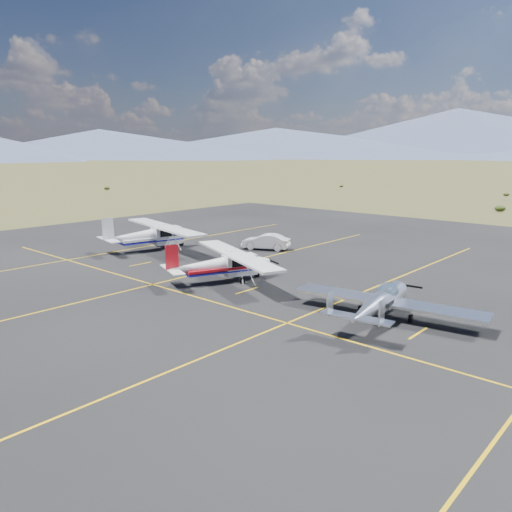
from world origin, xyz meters
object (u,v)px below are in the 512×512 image
aircraft_low_wing (382,301)px  aircraft_plain (151,235)px  sedan (266,242)px  aircraft_cessna (222,264)px

aircraft_low_wing → aircraft_plain: 23.85m
aircraft_plain → sedan: size_ratio=2.95×
aircraft_low_wing → aircraft_cessna: 11.47m
aircraft_cessna → sedan: aircraft_cessna is taller
sedan → aircraft_plain: bearing=-71.1°
aircraft_cessna → sedan: 11.34m
aircraft_cessna → sedan: size_ratio=2.55×
aircraft_cessna → aircraft_plain: (3.42, 12.14, 0.15)m
aircraft_low_wing → sedan: (10.17, 16.42, -0.35)m
aircraft_plain → sedan: aircraft_plain is taller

